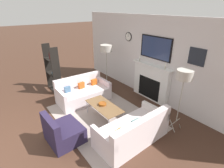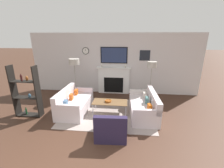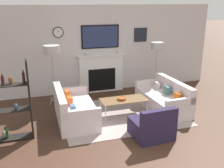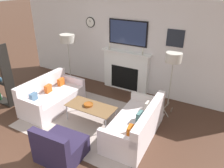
{
  "view_description": "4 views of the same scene",
  "coord_description": "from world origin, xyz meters",
  "px_view_note": "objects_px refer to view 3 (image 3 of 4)",
  "views": [
    {
      "loc": [
        3.52,
        0.48,
        2.93
      ],
      "look_at": [
        -0.25,
        3.28,
        0.83
      ],
      "focal_mm": 28.0,
      "sensor_mm": 36.0,
      "label": 1
    },
    {
      "loc": [
        0.63,
        -1.85,
        2.55
      ],
      "look_at": [
        0.08,
        3.24,
        0.91
      ],
      "focal_mm": 24.0,
      "sensor_mm": 36.0,
      "label": 2
    },
    {
      "loc": [
        -2.09,
        -3.05,
        2.82
      ],
      "look_at": [
        -0.15,
        3.11,
        0.75
      ],
      "focal_mm": 42.0,
      "sensor_mm": 36.0,
      "label": 3
    },
    {
      "loc": [
        2.67,
        -0.78,
        3.12
      ],
      "look_at": [
        0.25,
        3.45,
        0.76
      ],
      "focal_mm": 35.0,
      "sensor_mm": 36.0,
      "label": 4
    }
  ],
  "objects_px": {
    "decorative_bowl": "(122,99)",
    "coffee_table": "(124,100)",
    "couch_right": "(164,99)",
    "floor_lamp_right": "(157,47)",
    "couch_left": "(74,110)",
    "armchair": "(152,127)",
    "floor_lamp_left": "(52,51)",
    "shelf_unit": "(9,104)"
  },
  "relations": [
    {
      "from": "armchair",
      "to": "shelf_unit",
      "type": "relative_size",
      "value": 0.5
    },
    {
      "from": "couch_right",
      "to": "coffee_table",
      "type": "bearing_deg",
      "value": -178.79
    },
    {
      "from": "couch_left",
      "to": "floor_lamp_left",
      "type": "xyz_separation_m",
      "value": [
        -0.33,
        1.2,
        1.26
      ]
    },
    {
      "from": "floor_lamp_right",
      "to": "couch_left",
      "type": "bearing_deg",
      "value": -156.61
    },
    {
      "from": "couch_left",
      "to": "floor_lamp_right",
      "type": "xyz_separation_m",
      "value": [
        2.77,
        1.2,
        1.2
      ]
    },
    {
      "from": "armchair",
      "to": "coffee_table",
      "type": "height_order",
      "value": "armchair"
    },
    {
      "from": "shelf_unit",
      "to": "decorative_bowl",
      "type": "bearing_deg",
      "value": 9.58
    },
    {
      "from": "coffee_table",
      "to": "decorative_bowl",
      "type": "xyz_separation_m",
      "value": [
        -0.06,
        -0.01,
        0.06
      ]
    },
    {
      "from": "armchair",
      "to": "decorative_bowl",
      "type": "distance_m",
      "value": 1.31
    },
    {
      "from": "couch_right",
      "to": "floor_lamp_right",
      "type": "height_order",
      "value": "floor_lamp_right"
    },
    {
      "from": "coffee_table",
      "to": "armchair",
      "type": "bearing_deg",
      "value": -82.0
    },
    {
      "from": "shelf_unit",
      "to": "couch_right",
      "type": "bearing_deg",
      "value": 7.04
    },
    {
      "from": "floor_lamp_left",
      "to": "floor_lamp_right",
      "type": "height_order",
      "value": "floor_lamp_left"
    },
    {
      "from": "armchair",
      "to": "floor_lamp_right",
      "type": "distance_m",
      "value": 3.08
    },
    {
      "from": "armchair",
      "to": "floor_lamp_left",
      "type": "bearing_deg",
      "value": 125.55
    },
    {
      "from": "coffee_table",
      "to": "floor_lamp_right",
      "type": "bearing_deg",
      "value": 39.36
    },
    {
      "from": "coffee_table",
      "to": "decorative_bowl",
      "type": "relative_size",
      "value": 5.28
    },
    {
      "from": "couch_right",
      "to": "floor_lamp_right",
      "type": "distance_m",
      "value": 1.73
    },
    {
      "from": "armchair",
      "to": "coffee_table",
      "type": "bearing_deg",
      "value": 98.0
    },
    {
      "from": "floor_lamp_left",
      "to": "shelf_unit",
      "type": "distance_m",
      "value": 2.11
    },
    {
      "from": "couch_left",
      "to": "decorative_bowl",
      "type": "distance_m",
      "value": 1.23
    },
    {
      "from": "couch_right",
      "to": "armchair",
      "type": "distance_m",
      "value": 1.63
    },
    {
      "from": "couch_left",
      "to": "shelf_unit",
      "type": "bearing_deg",
      "value": -161.19
    },
    {
      "from": "decorative_bowl",
      "to": "floor_lamp_left",
      "type": "distance_m",
      "value": 2.26
    },
    {
      "from": "coffee_table",
      "to": "decorative_bowl",
      "type": "height_order",
      "value": "decorative_bowl"
    },
    {
      "from": "floor_lamp_right",
      "to": "shelf_unit",
      "type": "distance_m",
      "value": 4.53
    },
    {
      "from": "couch_right",
      "to": "floor_lamp_left",
      "type": "distance_m",
      "value": 3.27
    },
    {
      "from": "couch_left",
      "to": "floor_lamp_left",
      "type": "relative_size",
      "value": 0.99
    },
    {
      "from": "couch_left",
      "to": "coffee_table",
      "type": "xyz_separation_m",
      "value": [
        1.28,
        -0.02,
        0.11
      ]
    },
    {
      "from": "decorative_bowl",
      "to": "coffee_table",
      "type": "bearing_deg",
      "value": 7.61
    },
    {
      "from": "couch_left",
      "to": "couch_right",
      "type": "bearing_deg",
      "value": 0.02
    },
    {
      "from": "decorative_bowl",
      "to": "floor_lamp_right",
      "type": "xyz_separation_m",
      "value": [
        1.55,
        1.23,
        1.03
      ]
    },
    {
      "from": "couch_left",
      "to": "armchair",
      "type": "height_order",
      "value": "couch_left"
    },
    {
      "from": "couch_left",
      "to": "couch_right",
      "type": "xyz_separation_m",
      "value": [
        2.44,
        0.0,
        -0.0
      ]
    },
    {
      "from": "couch_left",
      "to": "floor_lamp_right",
      "type": "relative_size",
      "value": 1.03
    },
    {
      "from": "armchair",
      "to": "shelf_unit",
      "type": "distance_m",
      "value": 3.01
    },
    {
      "from": "couch_left",
      "to": "floor_lamp_right",
      "type": "height_order",
      "value": "floor_lamp_right"
    },
    {
      "from": "couch_left",
      "to": "floor_lamp_left",
      "type": "bearing_deg",
      "value": 105.4
    },
    {
      "from": "couch_left",
      "to": "coffee_table",
      "type": "relative_size",
      "value": 1.42
    },
    {
      "from": "couch_right",
      "to": "coffee_table",
      "type": "height_order",
      "value": "couch_right"
    },
    {
      "from": "couch_right",
      "to": "floor_lamp_left",
      "type": "relative_size",
      "value": 1.05
    },
    {
      "from": "couch_left",
      "to": "couch_right",
      "type": "relative_size",
      "value": 0.94
    }
  ]
}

